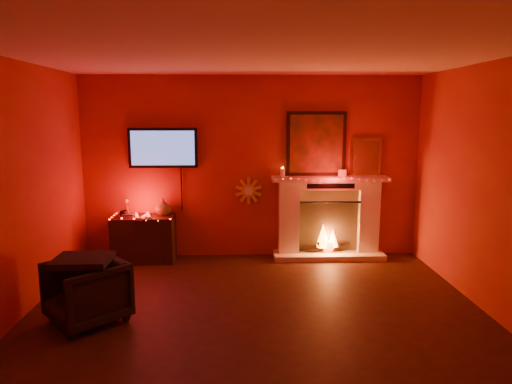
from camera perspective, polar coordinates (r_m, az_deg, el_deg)
room at (r=4.34m, az=0.33°, el=-0.77°), size 5.00×5.00×5.00m
fireplace at (r=6.92m, az=9.00°, el=-2.18°), size 1.72×0.40×2.18m
tv at (r=6.82m, az=-11.53°, el=5.40°), size 1.00×0.07×1.24m
sunburst_clock at (r=6.84m, az=-0.93°, el=0.13°), size 0.40×0.03×0.40m
console_table at (r=6.90m, az=-13.74°, el=-5.41°), size 0.88×0.53×0.92m
armchair at (r=5.13m, az=-20.44°, el=-11.61°), size 1.00×1.00×0.66m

